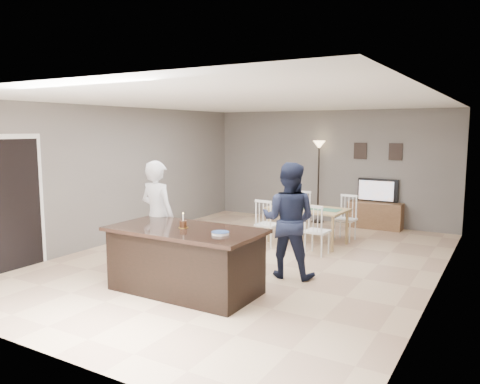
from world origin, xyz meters
The scene contains 14 objects.
floor centered at (0.00, 0.00, 0.00)m, with size 8.00×8.00×0.00m, color #D3AE87.
room_shell centered at (0.00, 0.00, 1.68)m, with size 8.00×8.00×8.00m.
kitchen_island centered at (0.00, -1.80, 0.45)m, with size 2.15×1.10×0.90m.
tv_console centered at (1.20, 3.77, 0.30)m, with size 1.20×0.40×0.60m, color brown.
television centered at (1.20, 3.84, 0.86)m, with size 0.91×0.12×0.53m, color black.
tv_screen_glow centered at (1.20, 3.76, 0.87)m, with size 0.78×0.78×0.00m, color orange.
picture_frames centered at (1.15, 3.98, 1.75)m, with size 1.10×0.02×0.38m.
doorway centered at (-2.99, -2.30, 1.26)m, with size 0.00×2.10×2.65m.
woman centered at (-0.95, -1.25, 0.88)m, with size 0.65×0.42×1.77m, color silver.
man centered at (0.95, -0.45, 0.88)m, with size 0.86×0.67×1.76m, color #181D35.
birthday_cake centered at (-0.04, -1.78, 0.95)m, with size 0.14×0.14×0.21m.
plate_stack centered at (0.63, -1.88, 0.92)m, with size 0.23×0.23×0.04m.
dining_table centered at (0.40, 1.67, 0.59)m, with size 1.57×1.80×0.92m.
floor_lamp centered at (-0.19, 3.79, 1.53)m, with size 0.30×0.30×1.98m.
Camera 1 is at (3.84, -6.86, 2.25)m, focal length 35.00 mm.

